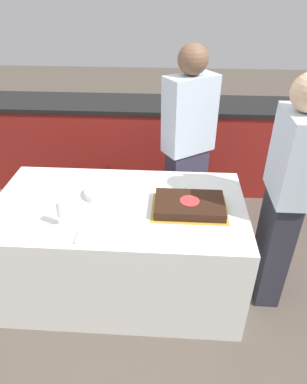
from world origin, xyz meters
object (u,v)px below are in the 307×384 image
at_px(plate_stack, 102,192).
at_px(person_seated_right, 285,198).
at_px(cake, 189,205).
at_px(wine_glass, 61,210).
at_px(person_cutting_cake, 188,147).

bearing_deg(plate_stack, person_seated_right, -4.40).
height_order(cake, wine_glass, wine_glass).
bearing_deg(plate_stack, wine_glass, -116.37).
bearing_deg(cake, plate_stack, 168.45).
height_order(plate_stack, person_cutting_cake, person_cutting_cake).
bearing_deg(person_cutting_cake, person_seated_right, 96.79).
bearing_deg(person_cutting_cake, wine_glass, 16.18).
bearing_deg(cake, person_cutting_cake, 90.00).
bearing_deg(cake, wine_glass, -163.77).
distance_m(wine_glass, person_cutting_cake, 1.19).
distance_m(person_cutting_cake, person_seated_right, 0.89).
xyz_separation_m(cake, plate_stack, (-0.59, 0.12, -0.01)).
distance_m(plate_stack, wine_glass, 0.39).
height_order(person_cutting_cake, person_seated_right, person_cutting_cake).
bearing_deg(wine_glass, person_cutting_cake, 50.66).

